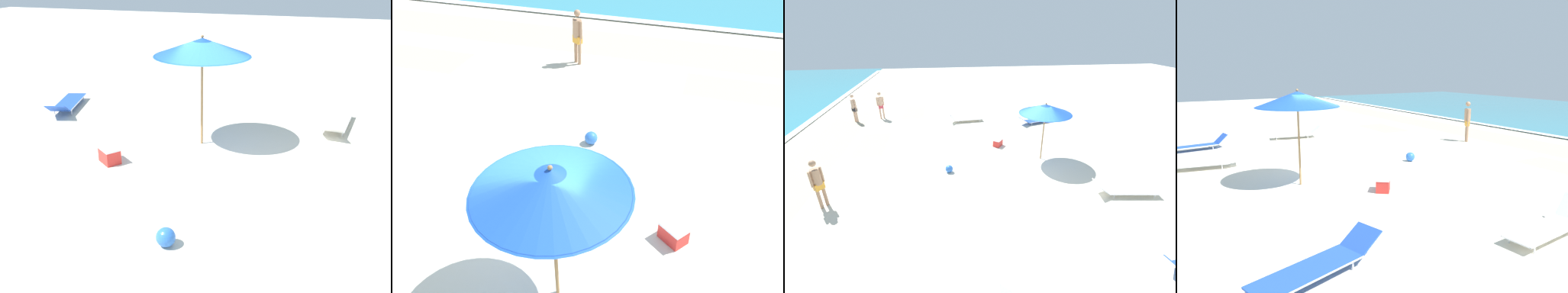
% 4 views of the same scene
% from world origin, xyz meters
% --- Properties ---
extents(ground_plane, '(60.00, 60.00, 0.16)m').
position_xyz_m(ground_plane, '(0.00, 0.01, -0.08)').
color(ground_plane, beige).
extents(beach_umbrella, '(2.27, 2.27, 2.64)m').
position_xyz_m(beach_umbrella, '(0.76, -1.05, 2.36)').
color(beach_umbrella, '#9E7547').
rests_on(beach_umbrella, ground_plane).
extents(sun_lounger_near_water_left, '(0.81, 2.19, 0.62)m').
position_xyz_m(sun_lounger_near_water_left, '(6.32, 2.00, 0.22)').
color(sun_lounger_near_water_left, white).
rests_on(sun_lounger_near_water_left, ground_plane).
extents(sun_lounger_near_water_right, '(0.91, 2.36, 0.51)m').
position_xyz_m(sun_lounger_near_water_right, '(-2.38, -3.13, 0.21)').
color(sun_lounger_near_water_right, white).
rests_on(sun_lounger_near_water_right, ground_plane).
extents(sun_lounger_mid_beach_solo, '(1.23, 2.37, 0.47)m').
position_xyz_m(sun_lounger_mid_beach_solo, '(5.45, -2.41, 0.20)').
color(sun_lounger_mid_beach_solo, blue).
rests_on(sun_lounger_mid_beach_solo, ground_plane).
extents(beachgoer_wading_adult, '(0.38, 0.32, 1.76)m').
position_xyz_m(beachgoer_wading_adult, '(-1.67, 7.44, 1.00)').
color(beachgoer_wading_adult, '#A37A5B').
rests_on(beachgoer_wading_adult, ground_plane).
extents(beachgoer_shoreline_child, '(0.27, 0.44, 1.76)m').
position_xyz_m(beachgoer_shoreline_child, '(7.63, 7.34, 1.00)').
color(beachgoer_shoreline_child, tan).
rests_on(beachgoer_shoreline_child, ground_plane).
extents(beachgoer_strolling_adult, '(0.32, 0.38, 1.76)m').
position_xyz_m(beachgoer_strolling_adult, '(7.20, 8.86, 1.00)').
color(beachgoer_strolling_adult, tan).
rests_on(beachgoer_strolling_adult, ground_plane).
extents(beach_ball, '(0.32, 0.32, 0.32)m').
position_xyz_m(beach_ball, '(0.06, 3.17, 0.16)').
color(beach_ball, blue).
rests_on(beach_ball, ground_plane).
extents(cooler_box, '(0.61, 0.58, 0.37)m').
position_xyz_m(cooler_box, '(2.39, 0.63, 0.19)').
color(cooler_box, red).
rests_on(cooler_box, ground_plane).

